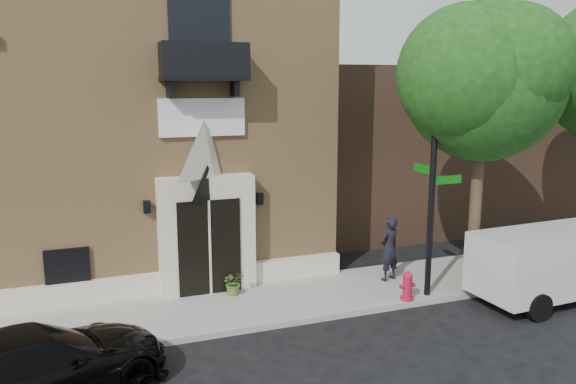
% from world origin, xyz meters
% --- Properties ---
extents(ground, '(120.00, 120.00, 0.00)m').
position_xyz_m(ground, '(0.00, 0.00, 0.00)').
color(ground, black).
rests_on(ground, ground).
extents(sidewalk, '(42.00, 3.00, 0.15)m').
position_xyz_m(sidewalk, '(1.00, 1.50, 0.07)').
color(sidewalk, gray).
rests_on(sidewalk, ground).
extents(church, '(12.20, 11.01, 9.30)m').
position_xyz_m(church, '(-2.99, 7.95, 4.63)').
color(church, tan).
rests_on(church, ground).
extents(neighbour_building, '(18.00, 8.00, 6.40)m').
position_xyz_m(neighbour_building, '(12.00, 9.00, 3.20)').
color(neighbour_building, brown).
rests_on(neighbour_building, ground).
extents(street_tree_left, '(4.97, 4.38, 7.77)m').
position_xyz_m(street_tree_left, '(6.03, 0.35, 5.87)').
color(street_tree_left, '#38281C').
rests_on(street_tree_left, sidewalk).
extents(black_sedan, '(5.40, 3.75, 1.45)m').
position_xyz_m(black_sedan, '(-5.14, -1.50, 0.73)').
color(black_sedan, black).
rests_on(black_sedan, ground).
extents(cargo_van, '(4.81, 2.18, 1.92)m').
position_xyz_m(cargo_van, '(7.92, -0.82, 1.07)').
color(cargo_van, silver).
rests_on(cargo_van, ground).
extents(street_sign, '(0.97, 0.97, 6.07)m').
position_xyz_m(street_sign, '(4.51, 0.36, 3.21)').
color(street_sign, black).
rests_on(street_sign, sidewalk).
extents(fire_hydrant, '(0.44, 0.35, 0.77)m').
position_xyz_m(fire_hydrant, '(3.77, 0.20, 0.53)').
color(fire_hydrant, '#A5142D').
rests_on(fire_hydrant, sidewalk).
extents(dumpster, '(2.08, 1.41, 1.25)m').
position_xyz_m(dumpster, '(8.10, 0.91, 0.79)').
color(dumpster, '#103C1D').
rests_on(dumpster, sidewalk).
extents(planter, '(0.68, 0.61, 0.67)m').
position_xyz_m(planter, '(-0.43, 2.17, 0.48)').
color(planter, '#52712E').
rests_on(planter, sidewalk).
extents(pedestrian_near, '(0.79, 0.64, 1.88)m').
position_xyz_m(pedestrian_near, '(4.10, 1.73, 1.09)').
color(pedestrian_near, black).
rests_on(pedestrian_near, sidewalk).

